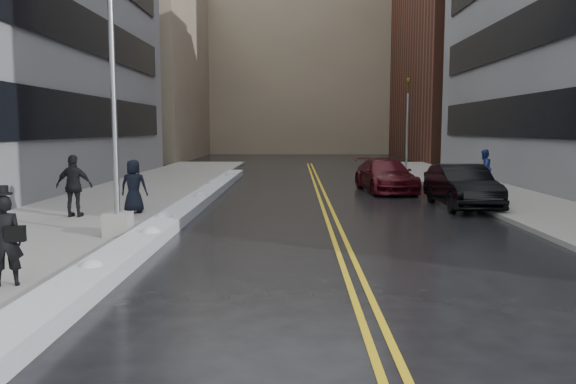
{
  "coord_description": "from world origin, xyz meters",
  "views": [
    {
      "loc": [
        1.34,
        -12.37,
        2.92
      ],
      "look_at": [
        1.14,
        1.99,
        1.3
      ],
      "focal_mm": 35.0,
      "sensor_mm": 36.0,
      "label": 1
    }
  ],
  "objects_px": {
    "pedestrian_fedora": "(5,241)",
    "pedestrian_c": "(134,186)",
    "traffic_signal": "(407,121)",
    "pedestrian_d": "(74,186)",
    "pedestrian_east": "(484,168)",
    "car_maroon": "(386,175)",
    "car_black": "(462,186)",
    "fire_hydrant": "(487,188)",
    "lamppost": "(115,144)"
  },
  "relations": [
    {
      "from": "fire_hydrant",
      "to": "traffic_signal",
      "type": "height_order",
      "value": "traffic_signal"
    },
    {
      "from": "traffic_signal",
      "to": "pedestrian_c",
      "type": "height_order",
      "value": "traffic_signal"
    },
    {
      "from": "lamppost",
      "to": "pedestrian_fedora",
      "type": "relative_size",
      "value": 4.68
    },
    {
      "from": "pedestrian_c",
      "to": "pedestrian_d",
      "type": "xyz_separation_m",
      "value": [
        -1.62,
        -0.91,
        0.1
      ]
    },
    {
      "from": "fire_hydrant",
      "to": "traffic_signal",
      "type": "relative_size",
      "value": 0.12
    },
    {
      "from": "lamppost",
      "to": "pedestrian_c",
      "type": "distance_m",
      "value": 4.31
    },
    {
      "from": "fire_hydrant",
      "to": "pedestrian_c",
      "type": "distance_m",
      "value": 13.63
    },
    {
      "from": "car_black",
      "to": "car_maroon",
      "type": "bearing_deg",
      "value": 109.28
    },
    {
      "from": "car_maroon",
      "to": "traffic_signal",
      "type": "bearing_deg",
      "value": 67.85
    },
    {
      "from": "pedestrian_east",
      "to": "pedestrian_fedora",
      "type": "bearing_deg",
      "value": 9.65
    },
    {
      "from": "pedestrian_fedora",
      "to": "pedestrian_east",
      "type": "height_order",
      "value": "pedestrian_east"
    },
    {
      "from": "pedestrian_east",
      "to": "car_maroon",
      "type": "height_order",
      "value": "pedestrian_east"
    },
    {
      "from": "traffic_signal",
      "to": "pedestrian_fedora",
      "type": "xyz_separation_m",
      "value": [
        -12.29,
        -26.74,
        -2.44
      ]
    },
    {
      "from": "pedestrian_fedora",
      "to": "pedestrian_c",
      "type": "distance_m",
      "value": 8.72
    },
    {
      "from": "pedestrian_d",
      "to": "pedestrian_c",
      "type": "bearing_deg",
      "value": -149.14
    },
    {
      "from": "pedestrian_c",
      "to": "pedestrian_d",
      "type": "relative_size",
      "value": 0.9
    },
    {
      "from": "fire_hydrant",
      "to": "lamppost",
      "type": "bearing_deg",
      "value": -146.96
    },
    {
      "from": "traffic_signal",
      "to": "pedestrian_c",
      "type": "xyz_separation_m",
      "value": [
        -12.52,
        -18.02,
        -2.37
      ]
    },
    {
      "from": "fire_hydrant",
      "to": "pedestrian_fedora",
      "type": "xyz_separation_m",
      "value": [
        -12.79,
        -12.74,
        0.42
      ]
    },
    {
      "from": "pedestrian_fedora",
      "to": "pedestrian_east",
      "type": "xyz_separation_m",
      "value": [
        14.2,
        17.46,
        0.08
      ]
    },
    {
      "from": "fire_hydrant",
      "to": "pedestrian_d",
      "type": "distance_m",
      "value": 15.45
    },
    {
      "from": "lamppost",
      "to": "traffic_signal",
      "type": "height_order",
      "value": "lamppost"
    },
    {
      "from": "pedestrian_fedora",
      "to": "car_black",
      "type": "bearing_deg",
      "value": -158.53
    },
    {
      "from": "pedestrian_c",
      "to": "car_black",
      "type": "relative_size",
      "value": 0.36
    },
    {
      "from": "pedestrian_c",
      "to": "car_black",
      "type": "bearing_deg",
      "value": -169.57
    },
    {
      "from": "lamppost",
      "to": "pedestrian_east",
      "type": "height_order",
      "value": "lamppost"
    },
    {
      "from": "pedestrian_fedora",
      "to": "car_maroon",
      "type": "xyz_separation_m",
      "value": [
        9.32,
        16.48,
        -0.21
      ]
    },
    {
      "from": "pedestrian_c",
      "to": "pedestrian_d",
      "type": "bearing_deg",
      "value": 27.96
    },
    {
      "from": "pedestrian_fedora",
      "to": "car_black",
      "type": "distance_m",
      "value": 15.85
    },
    {
      "from": "traffic_signal",
      "to": "pedestrian_east",
      "type": "bearing_deg",
      "value": -78.35
    },
    {
      "from": "lamppost",
      "to": "car_maroon",
      "type": "distance_m",
      "value": 14.8
    },
    {
      "from": "pedestrian_fedora",
      "to": "pedestrian_c",
      "type": "relative_size",
      "value": 0.92
    },
    {
      "from": "pedestrian_d",
      "to": "pedestrian_east",
      "type": "bearing_deg",
      "value": -147.5
    },
    {
      "from": "lamppost",
      "to": "pedestrian_d",
      "type": "height_order",
      "value": "lamppost"
    },
    {
      "from": "pedestrian_fedora",
      "to": "car_maroon",
      "type": "bearing_deg",
      "value": -142.63
    },
    {
      "from": "traffic_signal",
      "to": "pedestrian_d",
      "type": "relative_size",
      "value": 3.05
    },
    {
      "from": "traffic_signal",
      "to": "pedestrian_fedora",
      "type": "relative_size",
      "value": 3.68
    },
    {
      "from": "fire_hydrant",
      "to": "pedestrian_east",
      "type": "relative_size",
      "value": 0.41
    },
    {
      "from": "traffic_signal",
      "to": "pedestrian_east",
      "type": "relative_size",
      "value": 3.36
    },
    {
      "from": "pedestrian_d",
      "to": "car_maroon",
      "type": "xyz_separation_m",
      "value": [
        11.16,
        8.67,
        -0.37
      ]
    },
    {
      "from": "fire_hydrant",
      "to": "car_black",
      "type": "bearing_deg",
      "value": -133.05
    },
    {
      "from": "lamppost",
      "to": "car_black",
      "type": "xyz_separation_m",
      "value": [
        10.8,
        6.39,
        -1.73
      ]
    },
    {
      "from": "pedestrian_c",
      "to": "fire_hydrant",
      "type": "bearing_deg",
      "value": -164.25
    },
    {
      "from": "pedestrian_fedora",
      "to": "car_black",
      "type": "xyz_separation_m",
      "value": [
        11.29,
        11.13,
        -0.16
      ]
    },
    {
      "from": "lamppost",
      "to": "car_black",
      "type": "distance_m",
      "value": 12.67
    },
    {
      "from": "pedestrian_c",
      "to": "car_black",
      "type": "xyz_separation_m",
      "value": [
        11.52,
        2.42,
        -0.23
      ]
    },
    {
      "from": "lamppost",
      "to": "fire_hydrant",
      "type": "bearing_deg",
      "value": 33.04
    },
    {
      "from": "car_black",
      "to": "pedestrian_east",
      "type": "bearing_deg",
      "value": 64.33
    },
    {
      "from": "lamppost",
      "to": "pedestrian_east",
      "type": "xyz_separation_m",
      "value": [
        13.71,
        12.72,
        -1.49
      ]
    },
    {
      "from": "pedestrian_c",
      "to": "car_black",
      "type": "distance_m",
      "value": 11.77
    }
  ]
}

